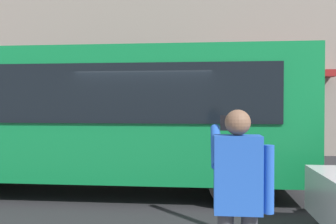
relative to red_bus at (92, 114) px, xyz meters
name	(u,v)px	position (x,y,z in m)	size (l,w,h in m)	color
ground_plane	(151,195)	(-1.34, 0.23, -1.68)	(60.00, 60.00, 0.00)	#232326
building_facade_far	(177,0)	(-1.36, -6.56, 4.30)	(28.00, 1.55, 12.00)	gray
red_bus	(92,114)	(0.00, 0.00, 0.00)	(9.05, 2.54, 3.08)	#0F7238
pedestrian_photographer	(238,192)	(-2.74, 4.64, -0.54)	(0.53, 0.52, 1.70)	#2D2D33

